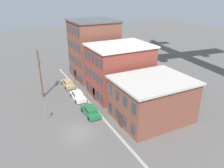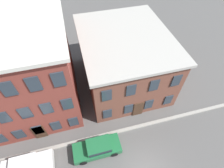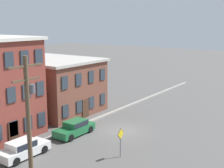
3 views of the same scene
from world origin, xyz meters
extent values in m
cube|color=#9E998E|center=(0.00, 4.50, 0.08)|extent=(56.00, 0.36, 0.16)
cube|color=brown|center=(-8.77, 11.31, 4.64)|extent=(8.35, 10.61, 9.29)
cube|color=silver|center=(-8.77, 11.31, 9.44)|extent=(8.85, 11.11, 0.30)
cube|color=#2D3842|center=(-12.11, 5.94, 1.55)|extent=(0.90, 0.10, 1.40)
cube|color=#2D3842|center=(-10.44, 5.94, 1.55)|extent=(0.90, 0.10, 1.40)
cube|color=#2D3842|center=(-10.44, 5.94, 4.64)|extent=(0.90, 0.10, 1.40)
cube|color=#2D3842|center=(-8.77, 5.94, 1.55)|extent=(0.90, 0.10, 1.40)
cube|color=#2D3842|center=(-8.77, 5.94, 4.64)|extent=(0.90, 0.10, 1.40)
cube|color=#2D3842|center=(-8.77, 5.94, 7.74)|extent=(0.90, 0.10, 1.40)
cube|color=#2D3842|center=(-7.10, 5.94, 1.55)|extent=(0.90, 0.10, 1.40)
cube|color=#2D3842|center=(-7.10, 5.94, 4.64)|extent=(0.90, 0.10, 1.40)
cube|color=#2D3842|center=(-7.10, 5.94, 7.74)|extent=(0.90, 0.10, 1.40)
cube|color=#2D3842|center=(-5.43, 5.94, 1.55)|extent=(0.90, 0.10, 1.40)
cube|color=#2D3842|center=(-5.43, 5.94, 4.64)|extent=(0.90, 0.10, 1.40)
cube|color=#2D3842|center=(-5.43, 5.94, 7.74)|extent=(0.90, 0.10, 1.40)
cube|color=#472D1E|center=(-8.77, 5.94, 1.10)|extent=(1.10, 0.10, 2.20)
cube|color=brown|center=(1.30, 11.39, 3.11)|extent=(8.88, 10.78, 6.22)
cube|color=#B7B2A8|center=(1.30, 11.39, 6.37)|extent=(9.38, 11.28, 0.30)
cube|color=#2D3842|center=(-2.03, 5.94, 1.55)|extent=(0.90, 0.10, 1.40)
cube|color=#2D3842|center=(-2.03, 5.94, 4.66)|extent=(0.90, 0.10, 1.40)
cube|color=#2D3842|center=(0.19, 5.94, 1.55)|extent=(0.90, 0.10, 1.40)
cube|color=#2D3842|center=(0.19, 5.94, 4.66)|extent=(0.90, 0.10, 1.40)
cube|color=#2D3842|center=(2.41, 5.94, 1.55)|extent=(0.90, 0.10, 1.40)
cube|color=#2D3842|center=(2.41, 5.94, 4.66)|extent=(0.90, 0.10, 1.40)
cube|color=#2D3842|center=(4.63, 5.94, 1.55)|extent=(0.90, 0.10, 1.40)
cube|color=#2D3842|center=(4.63, 5.94, 4.66)|extent=(0.90, 0.10, 1.40)
cube|color=#472D1E|center=(1.30, 5.94, 1.10)|extent=(1.10, 0.10, 2.20)
cube|color=silver|center=(-9.92, 3.22, 0.53)|extent=(4.40, 1.80, 0.70)
cube|color=silver|center=(-10.12, 3.22, 1.15)|extent=(2.20, 1.51, 0.55)
cube|color=#1E232D|center=(-10.12, 3.22, 1.15)|extent=(2.02, 1.58, 0.48)
cylinder|color=black|center=(-8.47, 4.07, 0.33)|extent=(0.66, 0.22, 0.66)
cylinder|color=black|center=(-11.37, 4.07, 0.33)|extent=(0.66, 0.22, 0.66)
cube|color=#1E6638|center=(-3.74, 3.18, 0.53)|extent=(4.40, 1.80, 0.70)
cube|color=#1E6638|center=(-3.54, 3.18, 1.15)|extent=(2.20, 1.51, 0.55)
cube|color=#1E232D|center=(-3.54, 3.18, 1.15)|extent=(2.02, 1.58, 0.48)
cylinder|color=black|center=(-5.19, 2.33, 0.33)|extent=(0.66, 0.22, 0.66)
cylinder|color=black|center=(-5.19, 4.03, 0.33)|extent=(0.66, 0.22, 0.66)
cylinder|color=black|center=(-2.29, 2.33, 0.33)|extent=(0.66, 0.22, 0.66)
cylinder|color=black|center=(-2.29, 4.03, 0.33)|extent=(0.66, 0.22, 0.66)
camera|label=1|loc=(25.02, -7.55, 18.35)|focal=35.00mm
camera|label=2|loc=(-3.88, -2.84, 16.89)|focal=28.00mm
camera|label=3|loc=(-25.51, -16.62, 10.92)|focal=50.00mm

